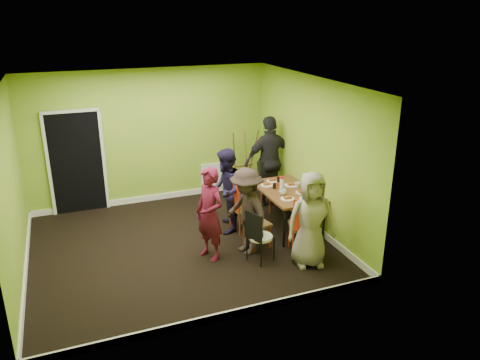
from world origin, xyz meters
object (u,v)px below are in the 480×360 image
object	(u,v)px
chair_bentwood	(258,234)
blue_bottle	(308,188)
thermos	(282,184)
chair_left_near	(253,220)
person_left_far	(226,191)
person_left_near	(247,212)
person_back_end	(270,161)
dining_table	(287,193)
person_front_end	(311,220)
person_standing	(210,214)
chair_front_end	(304,223)
orange_bottle	(277,185)
chair_left_far	(239,204)
chair_back_end	(269,175)
easel	(244,164)

from	to	relation	value
chair_bentwood	blue_bottle	distance (m)	1.50
thermos	chair_left_near	bearing A→B (deg)	-144.32
chair_bentwood	person_left_far	bearing A→B (deg)	159.14
person_left_near	thermos	bearing A→B (deg)	111.70
person_left_near	person_back_end	world-z (taller)	person_back_end
dining_table	person_front_end	xyz separation A→B (m)	(-0.27, -1.35, 0.09)
blue_bottle	person_standing	distance (m)	1.97
thermos	person_left_near	distance (m)	1.20
chair_front_end	orange_bottle	distance (m)	1.33
chair_left_near	chair_left_far	bearing A→B (deg)	166.49
blue_bottle	person_front_end	bearing A→B (deg)	-116.98
chair_bentwood	chair_left_far	bearing A→B (deg)	149.41
chair_left_near	person_back_end	xyz separation A→B (m)	(1.08, 1.69, 0.42)
person_front_end	chair_front_end	bearing A→B (deg)	91.40
chair_left_near	chair_back_end	world-z (taller)	chair_back_end
easel	chair_bentwood	bearing A→B (deg)	-107.35
chair_back_end	easel	bearing A→B (deg)	-76.01
person_left_near	person_front_end	distance (m)	1.08
person_left_near	person_left_far	bearing A→B (deg)	169.03
person_front_end	easel	bearing A→B (deg)	98.63
chair_back_end	person_left_near	bearing A→B (deg)	48.09
orange_bottle	person_back_end	distance (m)	0.97
chair_front_end	easel	bearing A→B (deg)	106.73
person_standing	person_back_end	xyz separation A→B (m)	(1.86, 1.73, 0.16)
orange_bottle	person_back_end	size ratio (longest dim) A/B	0.04
dining_table	chair_bentwood	world-z (taller)	chair_bentwood
person_back_end	chair_front_end	bearing A→B (deg)	80.36
thermos	chair_bentwood	bearing A→B (deg)	-131.45
chair_bentwood	person_left_near	distance (m)	0.45
chair_back_end	person_standing	world-z (taller)	person_standing
dining_table	easel	bearing A→B (deg)	95.14
person_standing	chair_left_near	bearing A→B (deg)	68.89
dining_table	person_left_far	xyz separation A→B (m)	(-1.09, 0.30, 0.09)
blue_bottle	person_back_end	distance (m)	1.46
blue_bottle	easel	bearing A→B (deg)	101.99
chair_left_far	person_front_end	bearing A→B (deg)	11.18
chair_front_end	person_standing	bearing A→B (deg)	179.30
chair_bentwood	thermos	xyz separation A→B (m)	(0.93, 1.05, 0.36)
chair_back_end	person_front_end	distance (m)	2.43
chair_back_end	person_left_near	world-z (taller)	person_left_near
person_standing	person_left_near	xyz separation A→B (m)	(0.62, -0.05, -0.03)
person_back_end	dining_table	bearing A→B (deg)	81.59
chair_back_end	person_left_far	xyz separation A→B (m)	(-1.20, -0.75, 0.09)
chair_bentwood	chair_front_end	bearing A→B (deg)	60.18
person_left_near	person_front_end	world-z (taller)	person_front_end
thermos	person_standing	size ratio (longest dim) A/B	0.14
person_standing	person_front_end	world-z (taller)	person_front_end
chair_left_far	chair_back_end	bearing A→B (deg)	120.26
chair_bentwood	person_left_near	size ratio (longest dim) A/B	0.60
chair_left_near	easel	world-z (taller)	easel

